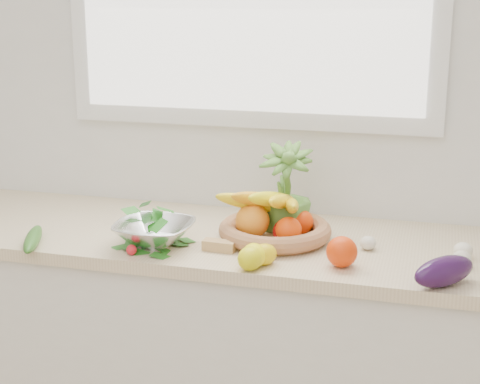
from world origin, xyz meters
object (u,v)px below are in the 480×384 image
(cucumber, at_px, (33,239))
(fruit_basket, at_px, (274,224))
(apple, at_px, (286,232))
(colander_with_spinach, at_px, (154,227))
(potted_herb, at_px, (285,191))
(eggplant, at_px, (444,271))

(cucumber, relative_size, fruit_basket, 0.51)
(apple, xyz_separation_m, cucumber, (-0.75, -0.21, -0.02))
(apple, bearing_deg, colander_with_spinach, -162.81)
(apple, distance_m, potted_herb, 0.15)
(eggplant, bearing_deg, fruit_basket, 154.48)
(eggplant, distance_m, potted_herb, 0.60)
(eggplant, relative_size, potted_herb, 0.65)
(colander_with_spinach, bearing_deg, cucumber, -165.12)
(cucumber, xyz_separation_m, fruit_basket, (0.70, 0.26, 0.03))
(fruit_basket, bearing_deg, potted_herb, 76.84)
(colander_with_spinach, bearing_deg, potted_herb, 33.61)
(apple, relative_size, eggplant, 0.41)
(colander_with_spinach, bearing_deg, fruit_basket, 25.38)
(fruit_basket, relative_size, colander_with_spinach, 1.93)
(fruit_basket, bearing_deg, eggplant, -25.52)
(apple, height_order, eggplant, apple)
(fruit_basket, xyz_separation_m, colander_with_spinach, (-0.34, -0.16, 0.01))
(apple, relative_size, colander_with_spinach, 0.34)
(colander_with_spinach, bearing_deg, apple, 17.19)
(eggplant, distance_m, fruit_basket, 0.57)
(potted_herb, relative_size, colander_with_spinach, 1.28)
(apple, xyz_separation_m, eggplant, (0.47, -0.21, -0.00))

